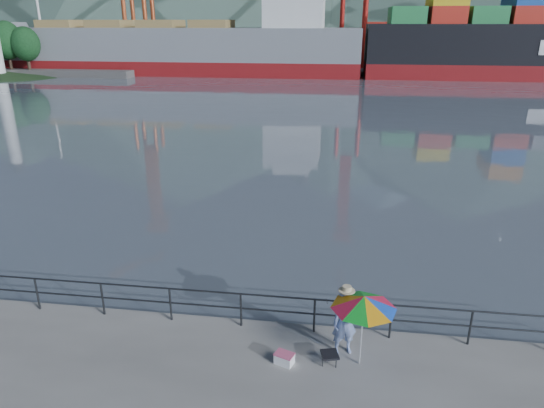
{
  "coord_description": "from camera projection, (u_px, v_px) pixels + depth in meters",
  "views": [
    {
      "loc": [
        3.41,
        -9.42,
        7.86
      ],
      "look_at": [
        1.25,
        6.0,
        2.0
      ],
      "focal_mm": 32.0,
      "sensor_mm": 36.0,
      "label": 1
    }
  ],
  "objects": [
    {
      "name": "bulk_carrier",
      "position": [
        194.0,
        47.0,
        78.9
      ],
      "size": [
        57.77,
        10.0,
        14.5
      ],
      "color": "maroon",
      "rests_on": "ground"
    },
    {
      "name": "container_stacks",
      "position": [
        491.0,
        49.0,
        93.29
      ],
      "size": [
        58.0,
        5.4,
        7.8
      ],
      "color": "gray",
      "rests_on": "ground"
    },
    {
      "name": "beach_umbrella",
      "position": [
        364.0,
        302.0,
        11.28
      ],
      "size": [
        1.71,
        1.71,
        1.91
      ],
      "color": "white",
      "rests_on": "ground"
    },
    {
      "name": "fishing_rod",
      "position": [
        326.0,
        330.0,
        13.18
      ],
      "size": [
        0.04,
        1.76,
        1.24
      ],
      "primitive_type": "cylinder",
      "rotation": [
        0.96,
        0.0,
        -0.01
      ],
      "color": "black",
      "rests_on": "ground"
    },
    {
      "name": "far_dock",
      "position": [
        375.0,
        64.0,
        96.85
      ],
      "size": [
        200.0,
        40.0,
        0.4
      ],
      "primitive_type": "cube",
      "color": "#514F4C",
      "rests_on": "ground"
    },
    {
      "name": "cooler_bag",
      "position": [
        284.0,
        359.0,
        11.86
      ],
      "size": [
        0.52,
        0.43,
        0.26
      ],
      "primitive_type": "cube",
      "rotation": [
        0.0,
        0.0,
        -0.36
      ],
      "color": "white",
      "rests_on": "ground"
    },
    {
      "name": "guardrail",
      "position": [
        205.0,
        306.0,
        13.33
      ],
      "size": [
        22.0,
        0.06,
        1.03
      ],
      "color": "#2D3033",
      "rests_on": "ground"
    },
    {
      "name": "fisherman",
      "position": [
        345.0,
        322.0,
        12.02
      ],
      "size": [
        0.73,
        0.58,
        1.75
      ],
      "primitive_type": "imported",
      "rotation": [
        0.0,
        0.0,
        0.28
      ],
      "color": "#214698",
      "rests_on": "ground"
    },
    {
      "name": "folding_stool",
      "position": [
        330.0,
        358.0,
        11.87
      ],
      "size": [
        0.5,
        0.5,
        0.27
      ],
      "color": "black",
      "rests_on": "ground"
    },
    {
      "name": "harbor_water",
      "position": [
        330.0,
        53.0,
        132.44
      ],
      "size": [
        500.0,
        280.0,
        0.0
      ],
      "primitive_type": "cube",
      "color": "#525D69",
      "rests_on": "ground"
    }
  ]
}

